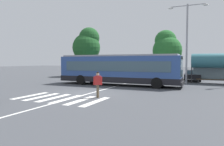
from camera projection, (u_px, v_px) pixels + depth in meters
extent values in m
plane|color=#424449|center=(86.00, 93.00, 15.44)|extent=(160.00, 160.00, 0.00)
cylinder|color=black|center=(162.00, 81.00, 20.21)|extent=(1.01, 0.32, 1.00)
cylinder|color=black|center=(157.00, 83.00, 18.07)|extent=(1.01, 0.32, 1.00)
cylinder|color=black|center=(92.00, 78.00, 23.33)|extent=(1.01, 0.32, 1.00)
cylinder|color=black|center=(81.00, 80.00, 21.19)|extent=(1.01, 0.32, 1.00)
cube|color=#2D4C8E|center=(118.00, 69.00, 20.73)|extent=(12.23, 2.77, 2.55)
cube|color=black|center=(118.00, 79.00, 20.79)|extent=(12.35, 2.79, 0.55)
cube|color=#3D5666|center=(118.00, 66.00, 20.72)|extent=(10.77, 2.79, 0.96)
cube|color=#3D5666|center=(182.00, 68.00, 18.28)|extent=(0.08, 2.24, 1.63)
cube|color=black|center=(182.00, 58.00, 18.23)|extent=(0.09, 1.94, 0.28)
cube|color=#99999E|center=(118.00, 56.00, 20.66)|extent=(11.74, 2.55, 0.16)
cube|color=#28282B|center=(183.00, 84.00, 18.31)|extent=(0.17, 2.55, 0.36)
cylinder|color=brown|center=(98.00, 91.00, 13.67)|extent=(0.16, 0.16, 0.85)
cylinder|color=brown|center=(98.00, 91.00, 13.52)|extent=(0.16, 0.16, 0.85)
cube|color=#B22323|center=(98.00, 80.00, 13.55)|extent=(0.47, 0.39, 0.60)
cylinder|color=#B22323|center=(94.00, 81.00, 13.56)|extent=(0.10, 0.10, 0.55)
cylinder|color=#B22323|center=(101.00, 81.00, 13.55)|extent=(0.10, 0.10, 0.55)
sphere|color=tan|center=(98.00, 74.00, 13.53)|extent=(0.22, 0.22, 0.22)
sphere|color=black|center=(98.00, 73.00, 13.53)|extent=(0.19, 0.19, 0.19)
cylinder|color=black|center=(97.00, 74.00, 32.75)|extent=(0.21, 0.64, 0.64)
cylinder|color=black|center=(106.00, 75.00, 32.04)|extent=(0.21, 0.64, 0.64)
cylinder|color=black|center=(88.00, 76.00, 30.23)|extent=(0.21, 0.64, 0.64)
cylinder|color=black|center=(98.00, 76.00, 29.52)|extent=(0.21, 0.64, 0.64)
cube|color=#196B70|center=(97.00, 73.00, 31.12)|extent=(1.86, 4.51, 0.52)
cube|color=#3D5666|center=(97.00, 70.00, 31.01)|extent=(1.62, 2.17, 0.44)
cube|color=#196B70|center=(97.00, 69.00, 31.00)|extent=(1.54, 1.99, 0.09)
cylinder|color=black|center=(111.00, 75.00, 31.10)|extent=(0.25, 0.65, 0.64)
cylinder|color=black|center=(122.00, 75.00, 30.52)|extent=(0.25, 0.65, 0.64)
cylinder|color=black|center=(104.00, 76.00, 28.49)|extent=(0.25, 0.65, 0.64)
cylinder|color=black|center=(115.00, 77.00, 27.91)|extent=(0.25, 0.65, 0.64)
cube|color=#234293|center=(113.00, 74.00, 29.49)|extent=(2.14, 4.62, 0.52)
cube|color=#3D5666|center=(113.00, 70.00, 29.37)|extent=(1.75, 2.27, 0.44)
cube|color=#234293|center=(113.00, 69.00, 29.36)|extent=(1.67, 2.09, 0.09)
cylinder|color=black|center=(130.00, 75.00, 30.45)|extent=(0.21, 0.64, 0.64)
cylinder|color=black|center=(141.00, 76.00, 29.77)|extent=(0.21, 0.64, 0.64)
cylinder|color=black|center=(124.00, 77.00, 27.90)|extent=(0.21, 0.64, 0.64)
cylinder|color=black|center=(136.00, 77.00, 27.23)|extent=(0.21, 0.64, 0.64)
cube|color=#B7BABF|center=(133.00, 74.00, 28.82)|extent=(1.88, 4.52, 0.52)
cube|color=#3D5666|center=(133.00, 71.00, 28.71)|extent=(1.63, 2.18, 0.44)
cube|color=#B7BABF|center=(133.00, 69.00, 28.70)|extent=(1.56, 2.00, 0.09)
cylinder|color=black|center=(146.00, 76.00, 29.01)|extent=(0.23, 0.65, 0.64)
cylinder|color=black|center=(158.00, 76.00, 28.38)|extent=(0.23, 0.65, 0.64)
cylinder|color=black|center=(141.00, 78.00, 26.42)|extent=(0.23, 0.65, 0.64)
cylinder|color=black|center=(154.00, 78.00, 25.80)|extent=(0.23, 0.65, 0.64)
cube|color=white|center=(150.00, 75.00, 27.38)|extent=(2.03, 4.58, 0.52)
cube|color=#3D5666|center=(150.00, 71.00, 27.27)|extent=(1.70, 2.23, 0.44)
cube|color=white|center=(150.00, 70.00, 27.26)|extent=(1.62, 2.05, 0.09)
cylinder|color=black|center=(166.00, 77.00, 28.24)|extent=(0.25, 0.65, 0.64)
cylinder|color=black|center=(178.00, 77.00, 27.66)|extent=(0.25, 0.65, 0.64)
cylinder|color=black|center=(163.00, 78.00, 25.62)|extent=(0.25, 0.65, 0.64)
cylinder|color=black|center=(178.00, 78.00, 25.05)|extent=(0.25, 0.65, 0.64)
cube|color=#C6B793|center=(171.00, 75.00, 26.62)|extent=(2.17, 4.63, 0.52)
cube|color=#3D5666|center=(171.00, 71.00, 26.51)|extent=(1.77, 2.28, 0.44)
cube|color=#C6B793|center=(171.00, 70.00, 26.50)|extent=(1.68, 2.10, 0.09)
cylinder|color=black|center=(186.00, 77.00, 26.97)|extent=(0.23, 0.65, 0.64)
cylinder|color=black|center=(200.00, 78.00, 26.34)|extent=(0.23, 0.65, 0.64)
cylinder|color=black|center=(185.00, 79.00, 24.39)|extent=(0.23, 0.65, 0.64)
cylinder|color=black|center=(200.00, 79.00, 23.76)|extent=(0.23, 0.65, 0.64)
cube|color=black|center=(193.00, 76.00, 25.35)|extent=(2.01, 4.57, 0.52)
cube|color=#3D5666|center=(193.00, 72.00, 25.24)|extent=(1.69, 2.22, 0.44)
cube|color=black|center=(193.00, 70.00, 25.23)|extent=(1.61, 2.04, 0.09)
cylinder|color=#28282B|center=(192.00, 73.00, 22.92)|extent=(0.12, 0.12, 2.30)
cube|color=slate|center=(215.00, 72.00, 22.55)|extent=(4.57, 0.04, 1.93)
cylinder|color=#2D6670|center=(216.00, 61.00, 21.85)|extent=(4.86, 1.54, 1.54)
cube|color=#4C3823|center=(215.00, 80.00, 21.96)|extent=(3.81, 0.36, 0.08)
cylinder|color=#939399|center=(187.00, 44.00, 22.10)|extent=(0.20, 0.20, 8.52)
cylinder|color=#939399|center=(197.00, 4.00, 21.50)|extent=(1.77, 0.10, 0.10)
ellipsoid|color=silver|center=(206.00, 5.00, 21.14)|extent=(0.60, 0.32, 0.20)
cylinder|color=#939399|center=(179.00, 6.00, 22.24)|extent=(1.77, 0.10, 0.10)
ellipsoid|color=silver|center=(171.00, 8.00, 22.62)|extent=(0.60, 0.32, 0.20)
cylinder|color=brown|center=(86.00, 67.00, 33.72)|extent=(0.36, 0.36, 3.10)
sphere|color=#1E5123|center=(86.00, 47.00, 33.55)|extent=(4.52, 4.52, 4.52)
sphere|color=#1E5123|center=(89.00, 38.00, 33.64)|extent=(3.39, 3.39, 3.39)
cylinder|color=brown|center=(167.00, 68.00, 33.31)|extent=(0.36, 0.36, 2.51)
sphere|color=#236028|center=(167.00, 51.00, 33.15)|extent=(4.66, 4.66, 4.66)
sphere|color=#236028|center=(165.00, 41.00, 33.57)|extent=(3.50, 3.50, 3.50)
cube|color=silver|center=(31.00, 96.00, 14.40)|extent=(0.45, 3.17, 0.01)
cube|color=silver|center=(42.00, 97.00, 13.96)|extent=(0.45, 3.17, 0.01)
cube|color=silver|center=(54.00, 98.00, 13.53)|extent=(0.45, 3.17, 0.01)
cube|color=silver|center=(67.00, 99.00, 13.10)|extent=(0.45, 3.17, 0.01)
cube|color=silver|center=(81.00, 100.00, 12.66)|extent=(0.45, 3.17, 0.01)
cube|color=silver|center=(96.00, 102.00, 12.23)|extent=(0.45, 3.17, 0.01)
cube|color=silver|center=(102.00, 90.00, 17.15)|extent=(0.16, 24.00, 0.01)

